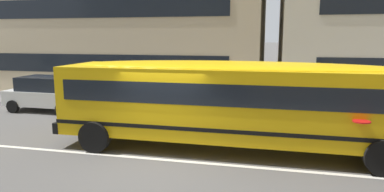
# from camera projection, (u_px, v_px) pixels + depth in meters

# --- Properties ---
(ground_plane) EXTENTS (400.00, 400.00, 0.00)m
(ground_plane) POSITION_uv_depth(u_px,v_px,m) (161.00, 160.00, 9.84)
(ground_plane) COLOR #54514F
(sidewalk_far) EXTENTS (120.00, 3.00, 0.01)m
(sidewalk_far) POSITION_uv_depth(u_px,v_px,m) (209.00, 106.00, 17.45)
(sidewalk_far) COLOR gray
(sidewalk_far) RESTS_ON ground_plane
(lane_centreline) EXTENTS (110.00, 0.16, 0.01)m
(lane_centreline) POSITION_uv_depth(u_px,v_px,m) (161.00, 159.00, 9.84)
(lane_centreline) COLOR silver
(lane_centreline) RESTS_ON ground_plane
(school_bus) EXTENTS (12.40, 2.93, 2.77)m
(school_bus) POSITION_uv_depth(u_px,v_px,m) (239.00, 98.00, 10.40)
(school_bus) COLOR yellow
(school_bus) RESTS_ON ground_plane
(parked_car_white_past_driveway) EXTENTS (3.94, 1.96, 1.64)m
(parked_car_white_past_driveway) POSITION_uv_depth(u_px,v_px,m) (47.00, 93.00, 16.21)
(parked_car_white_past_driveway) COLOR silver
(parked_car_white_past_driveway) RESTS_ON ground_plane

